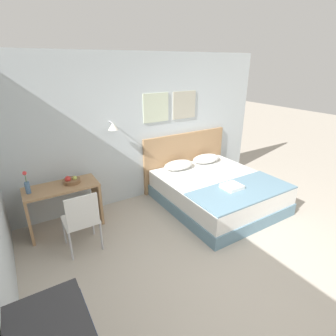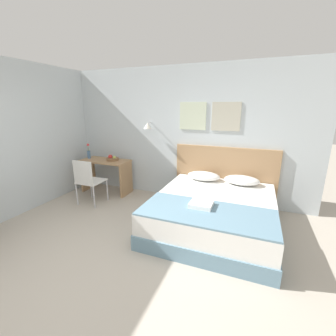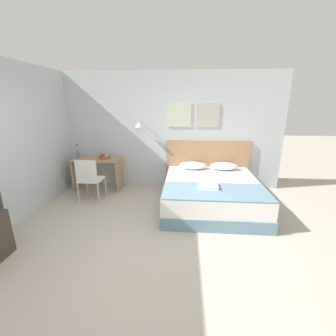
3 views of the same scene
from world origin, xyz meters
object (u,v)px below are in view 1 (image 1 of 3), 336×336
at_px(bed, 217,192).
at_px(flower_vase, 27,185).
at_px(folded_towel_near_foot, 232,186).
at_px(desk, 63,200).
at_px(headboard, 185,159).
at_px(pillow_left, 179,165).
at_px(fruit_bowl, 71,180).
at_px(pillow_right, 206,159).
at_px(throw_blanket, 242,191).
at_px(desk_chair, 82,218).

xyz_separation_m(bed, flower_vase, (-2.97, 0.70, 0.61)).
distance_m(folded_towel_near_foot, flower_vase, 3.10).
relative_size(bed, desk, 1.87).
relative_size(headboard, pillow_left, 3.16).
height_order(folded_towel_near_foot, fruit_bowl, fruit_bowl).
bearing_deg(fruit_bowl, pillow_left, 0.99).
distance_m(headboard, pillow_left, 0.44).
bearing_deg(fruit_bowl, folded_towel_near_foot, -27.35).
bearing_deg(pillow_right, pillow_left, 180.00).
bearing_deg(pillow_right, flower_vase, -178.75).
distance_m(throw_blanket, folded_towel_near_foot, 0.18).
xyz_separation_m(bed, folded_towel_near_foot, (-0.10, -0.44, 0.32)).
xyz_separation_m(folded_towel_near_foot, desk, (-2.44, 1.14, -0.07)).
relative_size(folded_towel_near_foot, desk_chair, 0.34).
bearing_deg(flower_vase, throw_blanket, -23.26).
bearing_deg(desk, throw_blanket, -26.76).
distance_m(bed, desk, 2.64).
height_order(desk, desk_chair, desk_chair).
bearing_deg(pillow_right, folded_towel_near_foot, -110.30).
bearing_deg(throw_blanket, folded_towel_near_foot, 125.69).
bearing_deg(headboard, bed, -90.00).
relative_size(desk, fruit_bowl, 4.09).
height_order(bed, desk_chair, desk_chair).
xyz_separation_m(folded_towel_near_foot, flower_vase, (-2.87, 1.14, 0.29)).
relative_size(pillow_left, folded_towel_near_foot, 2.00).
height_order(pillow_left, pillow_right, same).
bearing_deg(pillow_left, desk, -178.17).
xyz_separation_m(bed, fruit_bowl, (-2.37, 0.73, 0.52)).
distance_m(pillow_left, pillow_right, 0.69).
height_order(folded_towel_near_foot, desk, desk).
bearing_deg(bed, headboard, 90.00).
bearing_deg(headboard, desk_chair, -156.75).
height_order(desk, flower_vase, flower_vase).
height_order(headboard, pillow_right, headboard).
distance_m(headboard, desk_chair, 2.65).
bearing_deg(folded_towel_near_foot, pillow_right, 69.70).
xyz_separation_m(desk, desk_chair, (0.10, -0.71, 0.03)).
bearing_deg(desk_chair, throw_blanket, -13.11).
xyz_separation_m(throw_blanket, desk, (-2.54, 1.28, -0.03)).
height_order(bed, folded_towel_near_foot, folded_towel_near_foot).
bearing_deg(bed, pillow_right, 65.71).
bearing_deg(throw_blanket, desk_chair, 166.89).
distance_m(pillow_right, fruit_bowl, 2.72).
bearing_deg(fruit_bowl, throw_blanket, -29.01).
distance_m(headboard, folded_towel_near_foot, 1.48).
distance_m(bed, flower_vase, 3.11).
height_order(throw_blanket, desk, desk).
bearing_deg(folded_towel_near_foot, flower_vase, 158.40).
distance_m(desk_chair, fruit_bowl, 0.79).
relative_size(bed, fruit_bowl, 7.66).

